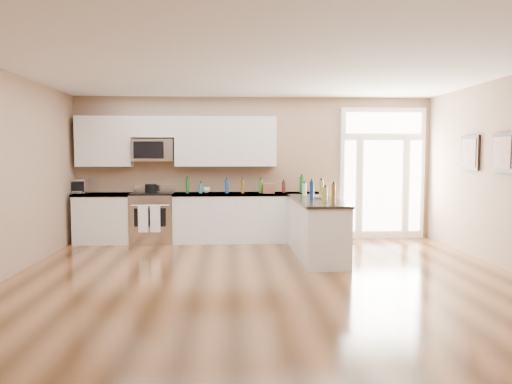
# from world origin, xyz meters

# --- Properties ---
(ground) EXTENTS (8.00, 8.00, 0.00)m
(ground) POSITION_xyz_m (0.00, 0.00, 0.00)
(ground) COLOR #482A14
(room_shell) EXTENTS (8.00, 8.00, 8.00)m
(room_shell) POSITION_xyz_m (0.00, 0.00, 1.71)
(room_shell) COLOR #9A7B61
(room_shell) RESTS_ON ground
(back_cabinet_left) EXTENTS (1.10, 0.66, 0.94)m
(back_cabinet_left) POSITION_xyz_m (-2.87, 3.69, 0.44)
(back_cabinet_left) COLOR silver
(back_cabinet_left) RESTS_ON ground
(back_cabinet_right) EXTENTS (2.85, 0.66, 0.94)m
(back_cabinet_right) POSITION_xyz_m (-0.16, 3.69, 0.44)
(back_cabinet_right) COLOR silver
(back_cabinet_right) RESTS_ON ground
(peninsula_cabinet) EXTENTS (0.69, 2.32, 0.94)m
(peninsula_cabinet) POSITION_xyz_m (0.93, 2.24, 0.43)
(peninsula_cabinet) COLOR silver
(peninsula_cabinet) RESTS_ON ground
(upper_cabinet_left) EXTENTS (1.04, 0.33, 0.95)m
(upper_cabinet_left) POSITION_xyz_m (-2.88, 3.83, 1.93)
(upper_cabinet_left) COLOR silver
(upper_cabinet_left) RESTS_ON room_shell
(upper_cabinet_right) EXTENTS (1.94, 0.33, 0.95)m
(upper_cabinet_right) POSITION_xyz_m (-0.57, 3.83, 1.93)
(upper_cabinet_right) COLOR silver
(upper_cabinet_right) RESTS_ON room_shell
(upper_cabinet_short) EXTENTS (0.82, 0.33, 0.40)m
(upper_cabinet_short) POSITION_xyz_m (-1.95, 3.83, 2.20)
(upper_cabinet_short) COLOR silver
(upper_cabinet_short) RESTS_ON room_shell
(microwave) EXTENTS (0.78, 0.41, 0.42)m
(microwave) POSITION_xyz_m (-1.95, 3.80, 1.76)
(microwave) COLOR silver
(microwave) RESTS_ON room_shell
(entry_door) EXTENTS (1.70, 0.10, 2.60)m
(entry_door) POSITION_xyz_m (2.55, 3.95, 1.30)
(entry_door) COLOR white
(entry_door) RESTS_ON ground
(wall_art_near) EXTENTS (0.05, 0.58, 0.58)m
(wall_art_near) POSITION_xyz_m (3.47, 2.20, 1.70)
(wall_art_near) COLOR black
(wall_art_near) RESTS_ON room_shell
(wall_art_far) EXTENTS (0.05, 0.58, 0.58)m
(wall_art_far) POSITION_xyz_m (3.47, 1.20, 1.70)
(wall_art_far) COLOR black
(wall_art_far) RESTS_ON room_shell
(kitchen_range) EXTENTS (0.80, 0.70, 1.08)m
(kitchen_range) POSITION_xyz_m (-1.97, 3.69, 0.48)
(kitchen_range) COLOR silver
(kitchen_range) RESTS_ON ground
(stockpot) EXTENTS (0.23, 0.23, 0.18)m
(stockpot) POSITION_xyz_m (-2.00, 3.78, 1.04)
(stockpot) COLOR black
(stockpot) RESTS_ON kitchen_range
(toaster_oven) EXTENTS (0.35, 0.29, 0.27)m
(toaster_oven) POSITION_xyz_m (-3.35, 3.78, 1.07)
(toaster_oven) COLOR silver
(toaster_oven) RESTS_ON back_cabinet_left
(cardboard_box) EXTENTS (0.24, 0.18, 0.18)m
(cardboard_box) POSITION_xyz_m (0.25, 3.58, 1.03)
(cardboard_box) COLOR brown
(cardboard_box) RESTS_ON back_cabinet_right
(bowl_left) EXTENTS (0.22, 0.22, 0.05)m
(bowl_left) POSITION_xyz_m (-3.35, 3.69, 0.97)
(bowl_left) COLOR white
(bowl_left) RESTS_ON back_cabinet_left
(bowl_peninsula) EXTENTS (0.18, 0.18, 0.05)m
(bowl_peninsula) POSITION_xyz_m (0.98, 2.37, 0.97)
(bowl_peninsula) COLOR white
(bowl_peninsula) RESTS_ON peninsula_cabinet
(cup_counter) EXTENTS (0.14, 0.14, 0.11)m
(cup_counter) POSITION_xyz_m (-0.95, 3.75, 0.99)
(cup_counter) COLOR white
(cup_counter) RESTS_ON back_cabinet_right
(counter_bottles) EXTENTS (2.39, 2.42, 0.32)m
(counter_bottles) POSITION_xyz_m (0.36, 3.06, 1.07)
(counter_bottles) COLOR #19591E
(counter_bottles) RESTS_ON back_cabinet_right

